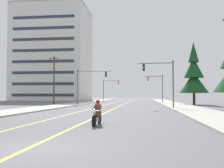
{
  "coord_description": "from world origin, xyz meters",
  "views": [
    {
      "loc": [
        3.72,
        -8.06,
        1.73
      ],
      "look_at": [
        0.43,
        19.39,
        2.91
      ],
      "focal_mm": 41.94,
      "sensor_mm": 36.0,
      "label": 1
    }
  ],
  "objects_px": {
    "traffic_signal_mid_right": "(158,85)",
    "apartment_building_far_left_block": "(53,54)",
    "traffic_signal_mid_left": "(109,87)",
    "utility_pole_left_near": "(54,79)",
    "conifer_tree_right_verge_far": "(194,76)",
    "motorcycle_with_rider": "(97,115)",
    "traffic_signal_near_right": "(163,77)",
    "traffic_signal_near_left": "(87,81)"
  },
  "relations": [
    {
      "from": "motorcycle_with_rider",
      "to": "conifer_tree_right_verge_far",
      "type": "relative_size",
      "value": 0.19
    },
    {
      "from": "motorcycle_with_rider",
      "to": "traffic_signal_mid_right",
      "type": "height_order",
      "value": "traffic_signal_mid_right"
    },
    {
      "from": "traffic_signal_mid_left",
      "to": "utility_pole_left_near",
      "type": "distance_m",
      "value": 26.95
    },
    {
      "from": "utility_pole_left_near",
      "to": "apartment_building_far_left_block",
      "type": "xyz_separation_m",
      "value": [
        -14.68,
        40.66,
        11.37
      ]
    },
    {
      "from": "motorcycle_with_rider",
      "to": "traffic_signal_near_right",
      "type": "height_order",
      "value": "traffic_signal_near_right"
    },
    {
      "from": "traffic_signal_near_left",
      "to": "traffic_signal_mid_left",
      "type": "xyz_separation_m",
      "value": [
        -0.27,
        29.48,
        -0.04
      ]
    },
    {
      "from": "traffic_signal_near_left",
      "to": "utility_pole_left_near",
      "type": "bearing_deg",
      "value": 154.39
    },
    {
      "from": "utility_pole_left_near",
      "to": "traffic_signal_mid_left",
      "type": "bearing_deg",
      "value": 75.2
    },
    {
      "from": "traffic_signal_near_right",
      "to": "utility_pole_left_near",
      "type": "distance_m",
      "value": 23.48
    },
    {
      "from": "traffic_signal_mid_right",
      "to": "conifer_tree_right_verge_far",
      "type": "relative_size",
      "value": 0.54
    },
    {
      "from": "traffic_signal_mid_right",
      "to": "apartment_building_far_left_block",
      "type": "distance_m",
      "value": 47.22
    },
    {
      "from": "motorcycle_with_rider",
      "to": "conifer_tree_right_verge_far",
      "type": "xyz_separation_m",
      "value": [
        11.75,
        33.79,
        4.65
      ]
    },
    {
      "from": "utility_pole_left_near",
      "to": "traffic_signal_mid_right",
      "type": "bearing_deg",
      "value": 28.47
    },
    {
      "from": "motorcycle_with_rider",
      "to": "apartment_building_far_left_block",
      "type": "bearing_deg",
      "value": 111.42
    },
    {
      "from": "traffic_signal_near_left",
      "to": "conifer_tree_right_verge_far",
      "type": "xyz_separation_m",
      "value": [
        18.62,
        4.71,
        1.08
      ]
    },
    {
      "from": "motorcycle_with_rider",
      "to": "traffic_signal_near_left",
      "type": "relative_size",
      "value": 0.35
    },
    {
      "from": "traffic_signal_near_left",
      "to": "utility_pole_left_near",
      "type": "height_order",
      "value": "utility_pole_left_near"
    },
    {
      "from": "traffic_signal_mid_left",
      "to": "apartment_building_far_left_block",
      "type": "distance_m",
      "value": 28.66
    },
    {
      "from": "traffic_signal_near_left",
      "to": "traffic_signal_mid_right",
      "type": "distance_m",
      "value": 19.02
    },
    {
      "from": "traffic_signal_mid_left",
      "to": "utility_pole_left_near",
      "type": "bearing_deg",
      "value": -104.8
    },
    {
      "from": "traffic_signal_mid_right",
      "to": "traffic_signal_mid_left",
      "type": "relative_size",
      "value": 1.0
    },
    {
      "from": "traffic_signal_near_left",
      "to": "traffic_signal_mid_left",
      "type": "height_order",
      "value": "same"
    },
    {
      "from": "utility_pole_left_near",
      "to": "traffic_signal_near_left",
      "type": "bearing_deg",
      "value": -25.61
    },
    {
      "from": "utility_pole_left_near",
      "to": "conifer_tree_right_verge_far",
      "type": "bearing_deg",
      "value": 2.84
    },
    {
      "from": "traffic_signal_near_right",
      "to": "apartment_building_far_left_block",
      "type": "xyz_separation_m",
      "value": [
        -33.88,
        54.17,
        12.02
      ]
    },
    {
      "from": "traffic_signal_near_right",
      "to": "apartment_building_far_left_block",
      "type": "relative_size",
      "value": 0.19
    },
    {
      "from": "traffic_signal_near_right",
      "to": "traffic_signal_near_left",
      "type": "bearing_deg",
      "value": 140.07
    },
    {
      "from": "traffic_signal_near_left",
      "to": "traffic_signal_mid_right",
      "type": "height_order",
      "value": "same"
    },
    {
      "from": "utility_pole_left_near",
      "to": "conifer_tree_right_verge_far",
      "type": "xyz_separation_m",
      "value": [
        25.77,
        1.28,
        0.52
      ]
    },
    {
      "from": "motorcycle_with_rider",
      "to": "apartment_building_far_left_block",
      "type": "xyz_separation_m",
      "value": [
        -28.7,
        73.17,
        15.5
      ]
    },
    {
      "from": "motorcycle_with_rider",
      "to": "conifer_tree_right_verge_far",
      "type": "bearing_deg",
      "value": 70.83
    },
    {
      "from": "apartment_building_far_left_block",
      "to": "conifer_tree_right_verge_far",
      "type": "bearing_deg",
      "value": -44.23
    },
    {
      "from": "traffic_signal_mid_left",
      "to": "conifer_tree_right_verge_far",
      "type": "distance_m",
      "value": 31.17
    },
    {
      "from": "traffic_signal_near_left",
      "to": "traffic_signal_mid_left",
      "type": "relative_size",
      "value": 1.0
    },
    {
      "from": "traffic_signal_mid_left",
      "to": "traffic_signal_mid_right",
      "type": "bearing_deg",
      "value": -49.79
    },
    {
      "from": "motorcycle_with_rider",
      "to": "traffic_signal_near_right",
      "type": "bearing_deg",
      "value": 74.77
    },
    {
      "from": "traffic_signal_near_right",
      "to": "apartment_building_far_left_block",
      "type": "height_order",
      "value": "apartment_building_far_left_block"
    },
    {
      "from": "utility_pole_left_near",
      "to": "apartment_building_far_left_block",
      "type": "relative_size",
      "value": 0.28
    },
    {
      "from": "traffic_signal_mid_right",
      "to": "conifer_tree_right_verge_far",
      "type": "height_order",
      "value": "conifer_tree_right_verge_far"
    },
    {
      "from": "conifer_tree_right_verge_far",
      "to": "utility_pole_left_near",
      "type": "bearing_deg",
      "value": -177.16
    },
    {
      "from": "conifer_tree_right_verge_far",
      "to": "motorcycle_with_rider",
      "type": "bearing_deg",
      "value": -109.17
    },
    {
      "from": "motorcycle_with_rider",
      "to": "utility_pole_left_near",
      "type": "relative_size",
      "value": 0.24
    }
  ]
}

